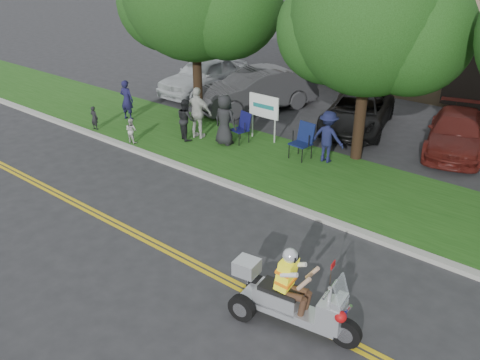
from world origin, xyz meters
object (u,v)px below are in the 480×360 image
Objects in this scene: parked_car_far_left at (204,75)px; parked_car_left at (256,90)px; spectator_adult_mid at (186,119)px; trike_scooter at (290,299)px; spectator_adult_left at (127,100)px; lawn_chair_b at (242,125)px; parked_car_right at (456,133)px; spectator_adult_right at (198,113)px; parked_car_mid at (357,112)px; lawn_chair_a at (303,138)px.

parked_car_far_left is 3.54m from parked_car_left.
parked_car_far_left is at bearing -27.65° from spectator_adult_mid.
trike_scooter is 1.63× the size of spectator_adult_left.
parked_car_right is (6.05, 4.23, -0.05)m from lawn_chair_b.
spectator_adult_right is 0.35× the size of parked_car_left.
spectator_adult_left is at bearing -84.46° from parked_car_far_left.
spectator_adult_mid is 0.80× the size of spectator_adult_right.
parked_car_far_left is (-12.30, 10.81, 0.26)m from trike_scooter.
lawn_chair_b is 0.24× the size of parked_car_right.
parked_car_right is (11.70, 0.16, -0.19)m from parked_car_far_left.
spectator_adult_right is (-8.15, 6.04, 0.45)m from trike_scooter.
spectator_adult_mid is 6.49m from parked_car_far_left.
spectator_adult_left is 0.33× the size of parked_car_mid.
parked_car_far_left is 8.03m from parked_car_mid.
lawn_chair_a is at bearing 112.80° from trike_scooter.
trike_scooter is at bearing 171.01° from spectator_adult_mid.
lawn_chair_a is at bearing -145.86° from parked_car_right.
lawn_chair_a is 0.24× the size of parked_car_far_left.
lawn_chair_b is 5.24m from spectator_adult_left.
parked_car_left is at bearing 170.13° from parked_car_right.
spectator_adult_mid is (-4.18, -1.23, 0.08)m from lawn_chair_a.
trike_scooter is at bearing 141.16° from spectator_adult_left.
parked_car_mid is (4.53, 0.50, -0.20)m from parked_car_left.
parked_car_left reaches higher than trike_scooter.
parked_car_right is at bearing -167.84° from spectator_adult_left.
spectator_adult_left is 0.32× the size of parked_car_far_left.
spectator_adult_mid is (-8.37, 5.65, 0.26)m from trike_scooter.
parked_car_left reaches higher than parked_car_mid.
spectator_adult_right reaches higher than parked_car_left.
parked_car_left is (-0.65, 4.25, -0.16)m from spectator_adult_right.
parked_car_mid is (2.38, 4.04, -0.03)m from lawn_chair_b.
parked_car_left reaches higher than lawn_chair_b.
parked_car_right is (7.54, 4.93, -0.38)m from spectator_adult_right.
lawn_chair_b is at bearing 177.96° from spectator_adult_left.
parked_car_left is (-0.43, 4.64, 0.02)m from spectator_adult_mid.
trike_scooter reaches higher than lawn_chair_a.
parked_car_left is (-8.80, 10.29, 0.28)m from trike_scooter.
spectator_adult_mid reaches higher than lawn_chair_a.
parked_car_left reaches higher than parked_car_far_left.
parked_car_right is (3.58, 4.09, -0.12)m from lawn_chair_a.
spectator_adult_right is 4.30m from parked_car_left.
spectator_adult_right is at bearing 171.42° from spectator_adult_left.
trike_scooter is 13.54m from parked_car_left.
parked_car_right reaches higher than lawn_chair_b.
lawn_chair_a is 1.11× the size of lawn_chair_b.
spectator_adult_right is at bearing -161.46° from parked_car_right.
lawn_chair_b is at bearing -169.82° from spectator_adult_right.
trike_scooter is 0.57× the size of parked_car_right.
lawn_chair_a is 0.26× the size of parked_car_right.
spectator_adult_mid is 4.66m from parked_car_left.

